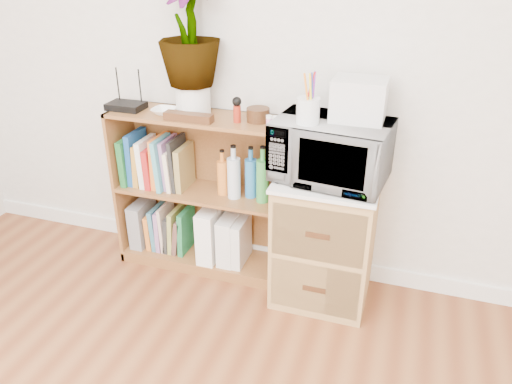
% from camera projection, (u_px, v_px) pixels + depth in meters
% --- Properties ---
extents(skirting_board, '(4.00, 0.02, 0.10)m').
position_uv_depth(skirting_board, '(265.00, 253.00, 3.11)').
color(skirting_board, white).
rests_on(skirting_board, ground).
extents(bookshelf, '(1.00, 0.30, 0.95)m').
position_uv_depth(bookshelf, '(201.00, 194.00, 2.89)').
color(bookshelf, brown).
rests_on(bookshelf, ground).
extents(wicker_unit, '(0.50, 0.45, 0.70)m').
position_uv_depth(wicker_unit, '(325.00, 240.00, 2.68)').
color(wicker_unit, '#9E7542').
rests_on(wicker_unit, ground).
extents(microwave, '(0.59, 0.43, 0.30)m').
position_uv_depth(microwave, '(331.00, 151.00, 2.43)').
color(microwave, white).
rests_on(microwave, wicker_unit).
extents(pen_cup, '(0.11, 0.11, 0.12)m').
position_uv_depth(pen_cup, '(308.00, 111.00, 2.31)').
color(pen_cup, silver).
rests_on(pen_cup, microwave).
extents(small_appliance, '(0.25, 0.21, 0.20)m').
position_uv_depth(small_appliance, '(359.00, 99.00, 2.34)').
color(small_appliance, silver).
rests_on(small_appliance, microwave).
extents(router, '(0.20, 0.14, 0.04)m').
position_uv_depth(router, '(126.00, 106.00, 2.77)').
color(router, black).
rests_on(router, bookshelf).
extents(white_bowl, '(0.13, 0.13, 0.03)m').
position_uv_depth(white_bowl, '(164.00, 111.00, 2.70)').
color(white_bowl, white).
rests_on(white_bowl, bookshelf).
extents(plant_pot, '(0.19, 0.19, 0.16)m').
position_uv_depth(plant_pot, '(193.00, 100.00, 2.67)').
color(plant_pot, silver).
rests_on(plant_pot, bookshelf).
extents(potted_plant, '(0.32, 0.32, 0.58)m').
position_uv_depth(potted_plant, '(189.00, 28.00, 2.51)').
color(potted_plant, '#317A34').
rests_on(potted_plant, plant_pot).
extents(trinket_box, '(0.26, 0.07, 0.04)m').
position_uv_depth(trinket_box, '(189.00, 117.00, 2.59)').
color(trinket_box, '#3D2210').
rests_on(trinket_box, bookshelf).
extents(kokeshi_doll, '(0.04, 0.04, 0.09)m').
position_uv_depth(kokeshi_doll, '(237.00, 114.00, 2.56)').
color(kokeshi_doll, maroon).
rests_on(kokeshi_doll, bookshelf).
extents(wooden_bowl, '(0.12, 0.12, 0.07)m').
position_uv_depth(wooden_bowl, '(258.00, 115.00, 2.58)').
color(wooden_bowl, '#371D0F').
rests_on(wooden_bowl, bookshelf).
extents(paint_jars, '(0.12, 0.04, 0.06)m').
position_uv_depth(paint_jars, '(275.00, 124.00, 2.46)').
color(paint_jars, pink).
rests_on(paint_jars, bookshelf).
extents(file_box, '(0.09, 0.23, 0.28)m').
position_uv_depth(file_box, '(143.00, 222.00, 3.13)').
color(file_box, gray).
rests_on(file_box, bookshelf).
extents(magazine_holder_left, '(0.10, 0.26, 0.33)m').
position_uv_depth(magazine_holder_left, '(212.00, 232.00, 2.98)').
color(magazine_holder_left, white).
rests_on(magazine_holder_left, bookshelf).
extents(magazine_holder_mid, '(0.09, 0.23, 0.29)m').
position_uv_depth(magazine_holder_mid, '(230.00, 238.00, 2.95)').
color(magazine_holder_mid, silver).
rests_on(magazine_holder_mid, bookshelf).
extents(magazine_holder_right, '(0.09, 0.22, 0.28)m').
position_uv_depth(magazine_holder_right, '(239.00, 240.00, 2.94)').
color(magazine_holder_right, silver).
rests_on(magazine_holder_right, bookshelf).
extents(cookbooks, '(0.38, 0.20, 0.31)m').
position_uv_depth(cookbooks, '(156.00, 162.00, 2.90)').
color(cookbooks, '#1A622B').
rests_on(cookbooks, bookshelf).
extents(liquor_bottles, '(0.39, 0.07, 0.31)m').
position_uv_depth(liquor_bottles, '(250.00, 174.00, 2.73)').
color(liquor_bottles, orange).
rests_on(liquor_bottles, bookshelf).
extents(lower_books, '(0.26, 0.19, 0.30)m').
position_uv_depth(lower_books, '(170.00, 229.00, 3.08)').
color(lower_books, orange).
rests_on(lower_books, bookshelf).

